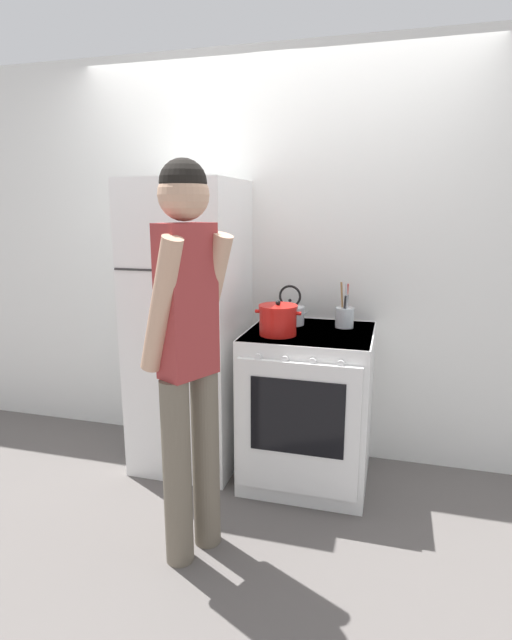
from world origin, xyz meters
name	(u,v)px	position (x,y,z in m)	size (l,w,h in m)	color
ground_plane	(272,444)	(0.00, 0.00, 0.00)	(14.00, 14.00, 0.00)	#5B5654
wall_back	(275,260)	(0.00, 0.03, 1.27)	(10.00, 0.06, 2.55)	silver
refrigerator	(190,327)	(-0.45, -0.32, 0.88)	(0.62, 0.66, 1.77)	white
stove_range	(308,406)	(0.30, -0.37, 0.47)	(0.71, 0.72, 0.91)	white
dutch_oven_pot	(278,320)	(0.14, -0.48, 1.00)	(0.26, 0.22, 0.19)	red
tea_kettle	(290,312)	(0.15, -0.20, 0.99)	(0.22, 0.18, 0.24)	silver
utensil_jar	(345,316)	(0.48, -0.20, 0.98)	(0.11, 0.11, 0.27)	silver
person	(188,343)	(-0.10, -1.16, 1.03)	(0.40, 0.44, 1.80)	#6B6051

